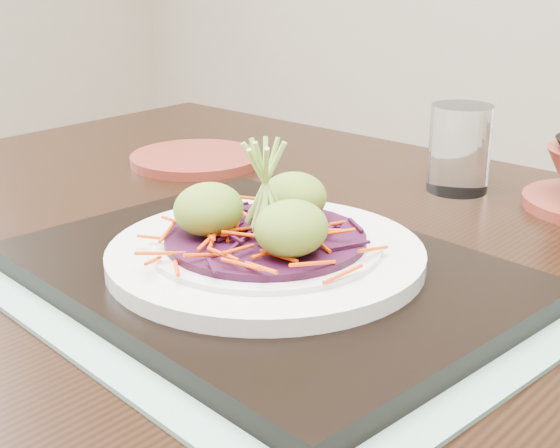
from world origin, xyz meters
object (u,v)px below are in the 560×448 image
Objects in this scene: dining_table at (316,372)px; terracotta_side_plate at (196,159)px; water_glass at (460,149)px; white_plate at (266,253)px; serving_tray at (266,273)px.

terracotta_side_plate reaches higher than dining_table.
white_plate is at bearing -94.47° from water_glass.
white_plate reaches higher than serving_tray.
water_glass is at bearing 13.55° from terracotta_side_plate.
white_plate is at bearing -94.16° from dining_table.
water_glass reaches higher than serving_tray.
water_glass reaches higher than dining_table.
white_plate reaches higher than dining_table.
white_plate is 1.53× the size of terracotta_side_plate.
white_plate is at bearing -41.73° from terracotta_side_plate.
serving_tray is (-0.01, -0.06, 0.12)m from dining_table.
terracotta_side_plate is (-0.29, 0.26, -0.02)m from white_plate.
dining_table is 0.31m from water_glass.
white_plate reaches higher than terracotta_side_plate.
dining_table is 14.09× the size of water_glass.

